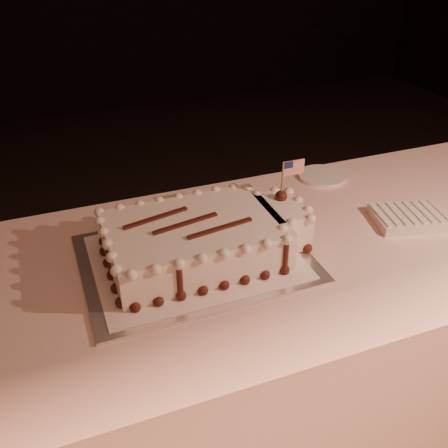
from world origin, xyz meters
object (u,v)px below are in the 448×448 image
object	(u,v)px
cake_board	(195,258)
banquet_table	(294,339)
sheet_cake	(206,238)
napkin_stack	(409,217)
side_plate	(322,176)

from	to	relation	value
cake_board	banquet_table	bearing A→B (deg)	-4.63
sheet_cake	banquet_table	bearing A→B (deg)	-4.83
cake_board	napkin_stack	xyz separation A→B (m)	(0.63, -0.04, 0.01)
banquet_table	napkin_stack	world-z (taller)	napkin_stack
side_plate	banquet_table	bearing A→B (deg)	-127.25
cake_board	sheet_cake	xyz separation A→B (m)	(0.03, 0.00, 0.06)
cake_board	napkin_stack	size ratio (longest dim) A/B	2.51
banquet_table	sheet_cake	size ratio (longest dim) A/B	4.41
banquet_table	napkin_stack	distance (m)	0.51
banquet_table	side_plate	xyz separation A→B (m)	(0.24, 0.31, 0.38)
banquet_table	napkin_stack	xyz separation A→B (m)	(0.33, -0.02, 0.39)
banquet_table	side_plate	size ratio (longest dim) A/B	15.25
banquet_table	side_plate	bearing A→B (deg)	52.75
sheet_cake	napkin_stack	distance (m)	0.61
side_plate	sheet_cake	bearing A→B (deg)	-150.62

